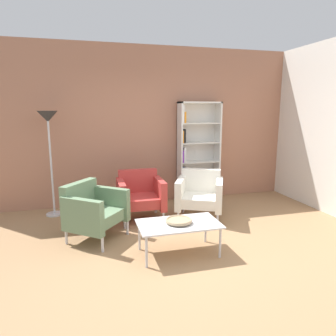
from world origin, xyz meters
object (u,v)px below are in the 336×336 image
(bookshelf_tall, at_px, (195,153))
(armchair_corner_red, at_px, (93,210))
(decorative_bowl, at_px, (179,220))
(floor_lamp_torchiere, at_px, (48,129))
(coffee_table_low, at_px, (179,226))
(armchair_by_bookshelf, at_px, (140,194))
(armchair_spare_guest, at_px, (200,194))

(bookshelf_tall, bearing_deg, armchair_corner_red, -145.19)
(decorative_bowl, height_order, armchair_corner_red, armchair_corner_red)
(armchair_corner_red, bearing_deg, floor_lamp_torchiere, 67.07)
(coffee_table_low, xyz_separation_m, armchair_by_bookshelf, (-0.24, 1.34, 0.05))
(decorative_bowl, xyz_separation_m, armchair_corner_red, (-1.00, 0.75, -0.02))
(armchair_spare_guest, relative_size, armchair_corner_red, 0.97)
(decorative_bowl, distance_m, armchair_spare_guest, 1.32)
(armchair_spare_guest, xyz_separation_m, floor_lamp_torchiere, (-2.32, 0.79, 1.03))
(floor_lamp_torchiere, bearing_deg, armchair_spare_guest, -18.84)
(coffee_table_low, height_order, armchair_corner_red, armchair_corner_red)
(decorative_bowl, relative_size, armchair_spare_guest, 0.35)
(decorative_bowl, height_order, armchair_by_bookshelf, armchair_by_bookshelf)
(armchair_corner_red, bearing_deg, bookshelf_tall, -16.25)
(coffee_table_low, xyz_separation_m, decorative_bowl, (-0.00, 0.00, 0.07))
(bookshelf_tall, height_order, armchair_by_bookshelf, bookshelf_tall)
(armchair_by_bookshelf, bearing_deg, bookshelf_tall, 33.19)
(bookshelf_tall, relative_size, decorative_bowl, 5.94)
(armchair_by_bookshelf, height_order, floor_lamp_torchiere, floor_lamp_torchiere)
(armchair_spare_guest, xyz_separation_m, armchair_by_bookshelf, (-0.94, 0.22, 0.00))
(bookshelf_tall, height_order, coffee_table_low, bookshelf_tall)
(bookshelf_tall, relative_size, armchair_corner_red, 2.00)
(coffee_table_low, xyz_separation_m, floor_lamp_torchiere, (-1.62, 1.91, 1.08))
(coffee_table_low, distance_m, armchair_corner_red, 1.25)
(coffee_table_low, bearing_deg, armchair_spare_guest, 57.82)
(bookshelf_tall, bearing_deg, armchair_spare_guest, -105.58)
(armchair_by_bookshelf, distance_m, floor_lamp_torchiere, 1.81)
(bookshelf_tall, relative_size, coffee_table_low, 1.90)
(bookshelf_tall, xyz_separation_m, armchair_by_bookshelf, (-1.22, -0.78, -0.51))
(coffee_table_low, relative_size, armchair_spare_guest, 1.09)
(armchair_spare_guest, relative_size, armchair_by_bookshelf, 1.18)
(coffee_table_low, relative_size, floor_lamp_torchiere, 0.57)
(coffee_table_low, height_order, floor_lamp_torchiere, floor_lamp_torchiere)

